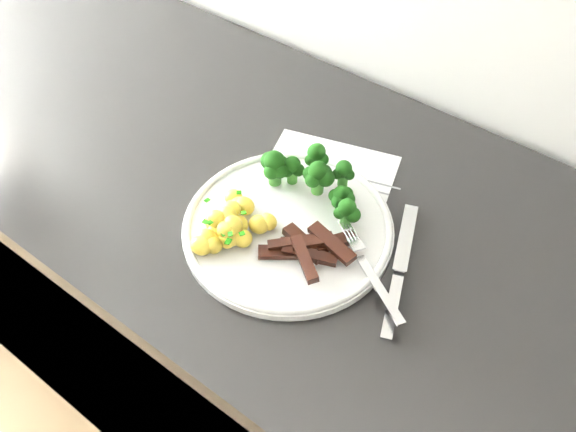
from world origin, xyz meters
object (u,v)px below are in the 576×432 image
at_px(recipe_paper, 315,203).
at_px(plate, 288,226).
at_px(fork, 371,273).
at_px(potatoes, 229,225).
at_px(knife, 397,284).
at_px(broccoli, 313,176).
at_px(counter, 320,369).
at_px(beef_strips, 310,247).

distance_m(recipe_paper, plate, 0.06).
bearing_deg(fork, plate, 177.57).
relative_size(potatoes, knife, 0.57).
xyz_separation_m(broccoli, fork, (0.14, -0.07, -0.03)).
distance_m(counter, beef_strips, 0.48).
height_order(recipe_paper, fork, fork).
relative_size(plate, potatoes, 2.46).
distance_m(plate, broccoli, 0.08).
xyz_separation_m(recipe_paper, knife, (0.17, -0.06, 0.01)).
height_order(beef_strips, knife, beef_strips).
bearing_deg(fork, potatoes, -165.24).
bearing_deg(broccoli, counter, -20.39).
bearing_deg(recipe_paper, potatoes, -116.26).
bearing_deg(broccoli, recipe_paper, -35.86).
xyz_separation_m(counter, knife, (0.13, -0.05, 0.46)).
xyz_separation_m(recipe_paper, fork, (0.13, -0.07, 0.02)).
height_order(potatoes, knife, potatoes).
xyz_separation_m(potatoes, knife, (0.23, 0.06, -0.02)).
relative_size(plate, knife, 1.41).
relative_size(broccoli, fork, 1.12).
distance_m(recipe_paper, beef_strips, 0.10).
xyz_separation_m(counter, recipe_paper, (-0.04, 0.01, 0.45)).
bearing_deg(counter, recipe_paper, 163.88).
bearing_deg(fork, recipe_paper, 153.13).
xyz_separation_m(counter, fork, (0.10, -0.06, 0.47)).
xyz_separation_m(broccoli, potatoes, (-0.05, -0.13, -0.02)).
xyz_separation_m(fork, knife, (0.03, 0.01, -0.01)).
bearing_deg(broccoli, plate, -83.74).
bearing_deg(counter, fork, -30.84).
xyz_separation_m(recipe_paper, plate, (-0.00, -0.06, 0.01)).
xyz_separation_m(plate, fork, (0.14, -0.01, 0.01)).
height_order(counter, fork, fork).
bearing_deg(fork, beef_strips, -171.01).
bearing_deg(plate, beef_strips, -21.16).
bearing_deg(potatoes, knife, 15.52).
relative_size(potatoes, beef_strips, 1.01).
relative_size(recipe_paper, broccoli, 1.84).
distance_m(broccoli, beef_strips, 0.11).
xyz_separation_m(counter, broccoli, (-0.05, 0.02, 0.50)).
bearing_deg(plate, recipe_paper, 88.43).
relative_size(counter, recipe_paper, 7.56).
bearing_deg(potatoes, counter, 47.61).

